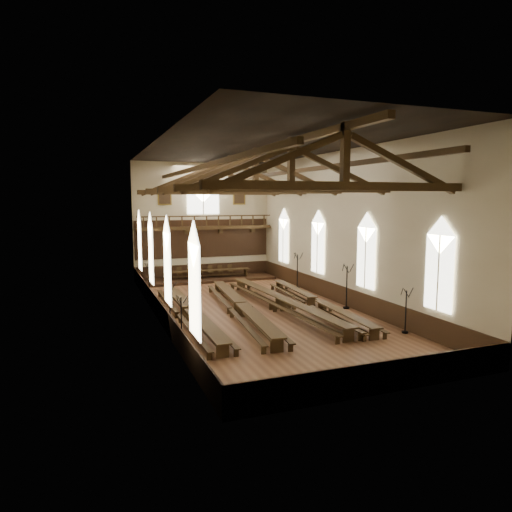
{
  "coord_description": "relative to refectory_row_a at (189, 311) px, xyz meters",
  "views": [
    {
      "loc": [
        -9.76,
        -25.88,
        6.9
      ],
      "look_at": [
        0.59,
        1.5,
        3.22
      ],
      "focal_mm": 32.0,
      "sensor_mm": 36.0,
      "label": 1
    }
  ],
  "objects": [
    {
      "name": "dais",
      "position": [
        4.24,
        12.04,
        -0.43
      ],
      "size": [
        11.4,
        3.11,
        0.21
      ],
      "primitive_type": "cube",
      "color": "black",
      "rests_on": "ground"
    },
    {
      "name": "refectory_row_b",
      "position": [
        3.17,
        -0.03,
        0.03
      ],
      "size": [
        2.24,
        14.73,
        0.77
      ],
      "color": "#3D2913",
      "rests_on": "ground"
    },
    {
      "name": "roof_trusses",
      "position": [
        4.33,
        0.64,
        7.68
      ],
      "size": [
        11.7,
        25.7,
        2.8
      ],
      "color": "#3D2913",
      "rests_on": "room_walls"
    },
    {
      "name": "candelabrum_right_far",
      "position": [
        9.88,
        6.22,
        0.31
      ],
      "size": [
        0.83,
        0.83,
        2.79
      ],
      "color": "black",
      "rests_on": "ground"
    },
    {
      "name": "high_table",
      "position": [
        4.24,
        12.04,
        0.26
      ],
      "size": [
        7.38,
        1.22,
        0.69
      ],
      "color": "#3D2913",
      "rests_on": "dais"
    },
    {
      "name": "candelabrum_left_near",
      "position": [
        -1.22,
        -3.89,
        0.17
      ],
      "size": [
        0.64,
        0.71,
        2.33
      ],
      "color": "black",
      "rests_on": "ground"
    },
    {
      "name": "wainscot_band",
      "position": [
        4.33,
        0.64,
        0.06
      ],
      "size": [
        12.0,
        26.0,
        1.2
      ],
      "color": "black",
      "rests_on": "ground"
    },
    {
      "name": "candelabrum_right_near",
      "position": [
        9.88,
        -6.54,
        0.18
      ],
      "size": [
        0.67,
        0.72,
        2.37
      ],
      "color": "black",
      "rests_on": "ground"
    },
    {
      "name": "refectory_row_c",
      "position": [
        5.97,
        0.26,
        0.05
      ],
      "size": [
        1.98,
        14.95,
        0.8
      ],
      "color": "#3D2913",
      "rests_on": "ground"
    },
    {
      "name": "portraits",
      "position": [
        4.33,
        13.54,
        6.56
      ],
      "size": [
        7.75,
        0.09,
        1.45
      ],
      "color": "brown",
      "rests_on": "room_walls"
    },
    {
      "name": "end_window",
      "position": [
        4.33,
        13.54,
        6.69
      ],
      "size": [
        2.8,
        0.12,
        3.8
      ],
      "color": "white",
      "rests_on": "room_walls"
    },
    {
      "name": "high_chairs",
      "position": [
        4.24,
        12.76,
        0.18
      ],
      "size": [
        4.92,
        0.42,
        0.93
      ],
      "color": "#3D2913",
      "rests_on": "dais"
    },
    {
      "name": "side_windows",
      "position": [
        4.33,
        0.64,
        3.21
      ],
      "size": [
        11.85,
        19.8,
        4.5
      ],
      "color": "white",
      "rests_on": "room_walls"
    },
    {
      "name": "refectory_row_d",
      "position": [
        8.05,
        -0.39,
        -0.03
      ],
      "size": [
        1.75,
        13.91,
        0.69
      ],
      "color": "#3D2913",
      "rests_on": "ground"
    },
    {
      "name": "ground",
      "position": [
        4.33,
        0.64,
        -0.54
      ],
      "size": [
        26.0,
        26.0,
        0.0
      ],
      "primitive_type": "plane",
      "color": "brown",
      "rests_on": "ground"
    },
    {
      "name": "refectory_row_a",
      "position": [
        0.0,
        0.0,
        0.0
      ],
      "size": [
        1.5,
        14.25,
        0.73
      ],
      "color": "#3D2913",
      "rests_on": "ground"
    },
    {
      "name": "candelabrum_right_mid",
      "position": [
        9.88,
        -0.88,
        0.34
      ],
      "size": [
        0.83,
        0.87,
        2.88
      ],
      "color": "black",
      "rests_on": "ground"
    },
    {
      "name": "minstrels_gallery",
      "position": [
        4.33,
        13.3,
        3.37
      ],
      "size": [
        11.8,
        1.24,
        3.7
      ],
      "color": "#3D2913",
      "rests_on": "room_walls"
    },
    {
      "name": "candelabrum_left_mid",
      "position": [
        -1.22,
        -0.77,
        0.19
      ],
      "size": [
        0.7,
        0.71,
        2.38
      ],
      "color": "black",
      "rests_on": "ground"
    },
    {
      "name": "room_walls",
      "position": [
        4.33,
        0.64,
        5.92
      ],
      "size": [
        26.0,
        26.0,
        26.0
      ],
      "color": "#C5B795",
      "rests_on": "ground"
    },
    {
      "name": "candelabrum_left_far",
      "position": [
        -1.22,
        7.56,
        0.19
      ],
      "size": [
        0.71,
        0.71,
        2.39
      ],
      "color": "black",
      "rests_on": "ground"
    }
  ]
}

